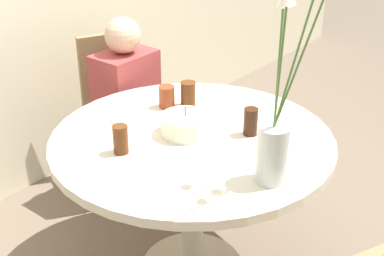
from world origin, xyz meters
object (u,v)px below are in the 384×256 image
at_px(chair_left_flank, 118,102).
at_px(drink_glass_1, 121,139).
at_px(birthday_cake, 185,125).
at_px(drink_glass_0, 188,94).
at_px(drink_glass_3, 251,122).
at_px(person_woman, 127,114).
at_px(side_plate, 132,118).
at_px(flower_vase, 275,135).
at_px(drink_glass_2, 167,97).

relative_size(chair_left_flank, drink_glass_1, 7.52).
distance_m(birthday_cake, drink_glass_1, 0.31).
relative_size(chair_left_flank, drink_glass_0, 7.44).
distance_m(drink_glass_1, drink_glass_3, 0.58).
bearing_deg(person_woman, drink_glass_3, -99.99).
bearing_deg(drink_glass_3, chair_left_flank, 77.98).
bearing_deg(chair_left_flank, drink_glass_0, -79.38).
xyz_separation_m(side_plate, drink_glass_0, (0.28, -0.11, 0.06)).
relative_size(side_plate, drink_glass_0, 1.56).
relative_size(drink_glass_0, drink_glass_1, 1.01).
bearing_deg(person_woman, side_plate, -131.64).
distance_m(flower_vase, drink_glass_3, 0.41).
distance_m(drink_glass_2, person_woman, 0.58).
distance_m(side_plate, drink_glass_3, 0.56).
bearing_deg(side_plate, drink_glass_2, -10.54).
bearing_deg(chair_left_flank, drink_glass_3, -77.69).
relative_size(birthday_cake, drink_glass_0, 1.74).
bearing_deg(person_woman, flower_vase, -109.84).
relative_size(flower_vase, drink_glass_3, 6.26).
xyz_separation_m(flower_vase, person_woman, (0.44, 1.22, -0.44)).
height_order(birthday_cake, drink_glass_0, birthday_cake).
xyz_separation_m(flower_vase, drink_glass_0, (0.34, 0.68, -0.13)).
height_order(flower_vase, drink_glass_0, flower_vase).
xyz_separation_m(flower_vase, drink_glass_2, (0.26, 0.76, -0.14)).
bearing_deg(drink_glass_0, drink_glass_2, 135.80).
distance_m(side_plate, drink_glass_2, 0.21).
bearing_deg(flower_vase, drink_glass_0, 63.54).
bearing_deg(chair_left_flank, person_woman, -90.00).
distance_m(drink_glass_2, drink_glass_3, 0.48).
bearing_deg(drink_glass_3, birthday_cake, 128.35).
bearing_deg(drink_glass_0, chair_left_flank, 76.30).
height_order(drink_glass_1, drink_glass_3, same).
bearing_deg(drink_glass_1, chair_left_flank, 47.30).
xyz_separation_m(drink_glass_1, drink_glass_3, (0.47, -0.33, 0.00)).
bearing_deg(birthday_cake, person_woman, 64.34).
bearing_deg(birthday_cake, drink_glass_0, 36.32).
distance_m(chair_left_flank, side_plate, 0.76).
bearing_deg(drink_glass_0, birthday_cake, -143.68).
height_order(birthday_cake, side_plate, birthday_cake).
bearing_deg(drink_glass_2, drink_glass_3, -88.78).
bearing_deg(chair_left_flank, side_plate, -103.58).
height_order(flower_vase, drink_glass_3, flower_vase).
height_order(side_plate, drink_glass_0, drink_glass_0).
xyz_separation_m(drink_glass_0, drink_glass_3, (-0.07, -0.41, -0.00)).
relative_size(birthday_cake, person_woman, 0.20).
height_order(drink_glass_3, person_woman, person_woman).
height_order(chair_left_flank, drink_glass_0, chair_left_flank).
bearing_deg(birthday_cake, drink_glass_3, -51.65).
bearing_deg(side_plate, person_woman, 48.36).
relative_size(birthday_cake, flower_vase, 0.28).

